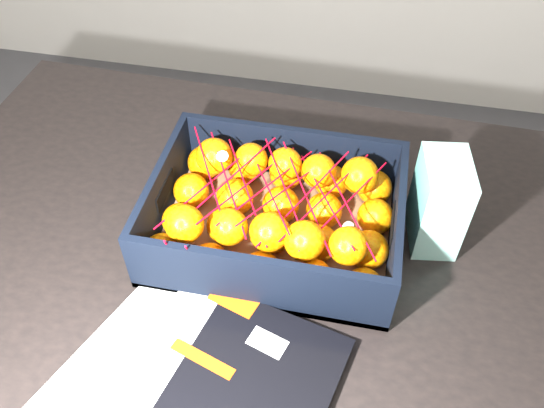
% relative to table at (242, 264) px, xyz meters
% --- Properties ---
extents(room_shell, '(3.54, 3.54, 2.50)m').
position_rel_table_xyz_m(room_shell, '(-0.08, -0.24, 0.60)').
color(room_shell, beige).
rests_on(room_shell, ground).
extents(table, '(1.22, 0.84, 0.75)m').
position_rel_table_xyz_m(table, '(0.00, 0.00, 0.00)').
color(table, black).
rests_on(table, ground).
extents(magazine_stack, '(0.43, 0.36, 0.02)m').
position_rel_table_xyz_m(magazine_stack, '(0.01, -0.30, 0.11)').
color(magazine_stack, silver).
rests_on(magazine_stack, table).
extents(produce_crate, '(0.40, 0.30, 0.12)m').
position_rel_table_xyz_m(produce_crate, '(0.06, -0.00, 0.14)').
color(produce_crate, brown).
rests_on(produce_crate, table).
extents(clementine_heap, '(0.38, 0.28, 0.11)m').
position_rel_table_xyz_m(clementine_heap, '(0.06, 0.00, 0.16)').
color(clementine_heap, orange).
rests_on(clementine_heap, produce_crate).
extents(mesh_net, '(0.33, 0.27, 0.09)m').
position_rel_table_xyz_m(mesh_net, '(0.06, -0.01, 0.21)').
color(mesh_net, '#BC071C').
rests_on(mesh_net, clementine_heap).
extents(retail_carton, '(0.09, 0.12, 0.16)m').
position_rel_table_xyz_m(retail_carton, '(0.32, 0.05, 0.18)').
color(retail_carton, white).
rests_on(retail_carton, table).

